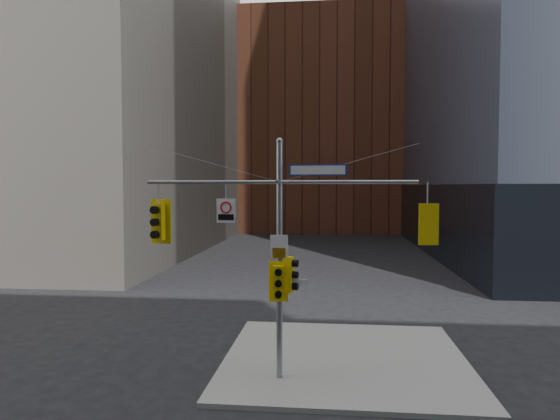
% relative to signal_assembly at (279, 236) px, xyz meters
% --- Properties ---
extents(ground, '(160.00, 160.00, 0.00)m').
position_rel_signal_assembly_xyz_m(ground, '(0.00, -1.99, -4.42)').
color(ground, black).
rests_on(ground, ground).
extents(sidewalk_corner, '(8.00, 8.00, 0.15)m').
position_rel_signal_assembly_xyz_m(sidewalk_corner, '(2.00, 2.01, -4.34)').
color(sidewalk_corner, gray).
rests_on(sidewalk_corner, ground).
extents(brick_midrise, '(26.00, 20.00, 28.00)m').
position_rel_signal_assembly_xyz_m(brick_midrise, '(0.00, 56.01, 9.58)').
color(brick_midrise, brown).
rests_on(brick_midrise, ground).
extents(signal_assembly, '(8.00, 0.80, 7.30)m').
position_rel_signal_assembly_xyz_m(signal_assembly, '(0.00, 0.00, 0.00)').
color(signal_assembly, gray).
rests_on(signal_assembly, ground).
extents(traffic_light_west_arm, '(0.65, 0.57, 1.37)m').
position_rel_signal_assembly_xyz_m(traffic_light_west_arm, '(-3.70, 0.01, 0.38)').
color(traffic_light_west_arm, yellow).
rests_on(traffic_light_west_arm, ground).
extents(traffic_light_east_arm, '(0.57, 0.47, 1.19)m').
position_rel_signal_assembly_xyz_m(traffic_light_east_arm, '(4.26, 0.00, 0.38)').
color(traffic_light_east_arm, yellow).
rests_on(traffic_light_east_arm, ground).
extents(traffic_light_pole_side, '(0.45, 0.38, 1.04)m').
position_rel_signal_assembly_xyz_m(traffic_light_pole_side, '(0.32, -0.00, -1.16)').
color(traffic_light_pole_side, yellow).
rests_on(traffic_light_pole_side, ground).
extents(traffic_light_pole_front, '(0.57, 0.48, 1.20)m').
position_rel_signal_assembly_xyz_m(traffic_light_pole_front, '(-0.00, -0.27, -1.34)').
color(traffic_light_pole_front, yellow).
rests_on(traffic_light_pole_front, ground).
extents(street_sign_blade, '(1.69, 0.17, 0.33)m').
position_rel_signal_assembly_xyz_m(street_sign_blade, '(1.12, 0.00, 1.93)').
color(street_sign_blade, '#102F96').
rests_on(street_sign_blade, ground).
extents(regulatory_sign_arm, '(0.58, 0.11, 0.72)m').
position_rel_signal_assembly_xyz_m(regulatory_sign_arm, '(-1.60, -0.02, 0.76)').
color(regulatory_sign_arm, silver).
rests_on(regulatory_sign_arm, ground).
extents(regulatory_sign_pole, '(0.52, 0.06, 0.68)m').
position_rel_signal_assembly_xyz_m(regulatory_sign_pole, '(0.00, -0.11, -0.33)').
color(regulatory_sign_pole, silver).
rests_on(regulatory_sign_pole, ground).
extents(street_blade_ew, '(0.82, 0.08, 0.16)m').
position_rel_signal_assembly_xyz_m(street_blade_ew, '(0.45, 0.01, -1.37)').
color(street_blade_ew, silver).
rests_on(street_blade_ew, ground).
extents(street_blade_ns, '(0.04, 0.78, 0.16)m').
position_rel_signal_assembly_xyz_m(street_blade_ns, '(0.00, 0.46, -1.68)').
color(street_blade_ns, '#145926').
rests_on(street_blade_ns, ground).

